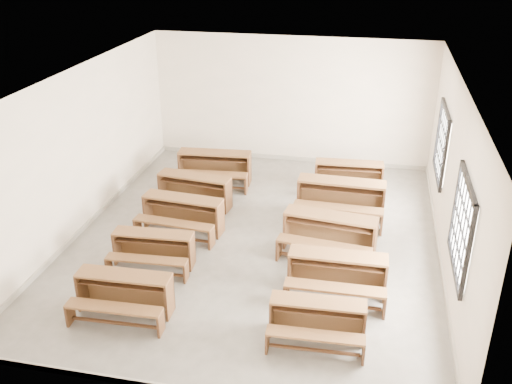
% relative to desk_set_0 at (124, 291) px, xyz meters
% --- Properties ---
extents(room, '(8.50, 8.50, 3.20)m').
position_rel_desk_set_0_xyz_m(room, '(1.63, 2.75, 1.75)').
color(room, gray).
rests_on(room, ground).
extents(desk_set_0, '(1.52, 0.83, 0.67)m').
position_rel_desk_set_0_xyz_m(desk_set_0, '(0.00, 0.00, 0.00)').
color(desk_set_0, brown).
rests_on(desk_set_0, ground).
extents(desk_set_1, '(1.48, 0.83, 0.65)m').
position_rel_desk_set_0_xyz_m(desk_set_1, '(-0.06, 1.40, -0.02)').
color(desk_set_1, brown).
rests_on(desk_set_1, ground).
extents(desk_set_2, '(1.67, 0.97, 0.72)m').
position_rel_desk_set_0_xyz_m(desk_set_2, '(0.04, 2.73, 0.03)').
color(desk_set_2, brown).
rests_on(desk_set_2, ground).
extents(desk_set_3, '(1.69, 1.01, 0.72)m').
position_rel_desk_set_0_xyz_m(desk_set_3, '(-0.07, 3.83, 0.03)').
color(desk_set_3, brown).
rests_on(desk_set_3, ground).
extents(desk_set_4, '(1.77, 1.01, 0.77)m').
position_rel_desk_set_0_xyz_m(desk_set_4, '(0.02, 5.16, 0.05)').
color(desk_set_4, brown).
rests_on(desk_set_4, ground).
extents(desk_set_5, '(1.43, 0.78, 0.63)m').
position_rel_desk_set_0_xyz_m(desk_set_5, '(3.04, -0.00, -0.02)').
color(desk_set_5, brown).
rests_on(desk_set_5, ground).
extents(desk_set_6, '(1.62, 0.86, 0.73)m').
position_rel_desk_set_0_xyz_m(desk_set_6, '(3.23, 1.20, 0.03)').
color(desk_set_6, brown).
rests_on(desk_set_6, ground).
extents(desk_set_7, '(1.80, 1.08, 0.77)m').
position_rel_desk_set_0_xyz_m(desk_set_7, '(2.98, 2.48, 0.06)').
color(desk_set_7, brown).
rests_on(desk_set_7, ground).
extents(desk_set_8, '(1.83, 0.98, 0.81)m').
position_rel_desk_set_0_xyz_m(desk_set_8, '(3.08, 4.00, 0.08)').
color(desk_set_8, brown).
rests_on(desk_set_8, ground).
extents(desk_set_9, '(1.59, 0.90, 0.69)m').
position_rel_desk_set_0_xyz_m(desk_set_9, '(3.16, 5.36, 0.01)').
color(desk_set_9, brown).
rests_on(desk_set_9, ground).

